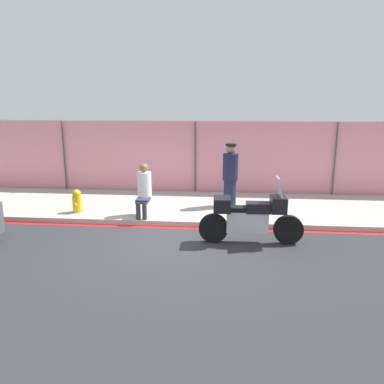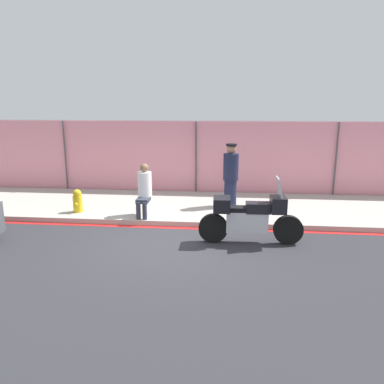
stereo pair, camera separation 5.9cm
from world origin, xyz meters
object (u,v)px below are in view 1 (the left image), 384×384
Objects in this scene: motorcycle at (250,217)px; fire_hydrant at (77,201)px; officer_standing at (230,175)px; person_seated_on_curb at (144,187)px.

fire_hydrant is at bearing 159.82° from motorcycle.
person_seated_on_curb is (-2.23, -1.16, -0.15)m from officer_standing.
person_seated_on_curb is at bearing -3.66° from fire_hydrant.
person_seated_on_curb is 2.19× the size of fire_hydrant.
officer_standing reaches higher than motorcycle.
person_seated_on_curb reaches higher than motorcycle.
motorcycle is 4.78m from fire_hydrant.
officer_standing is 4.27m from fire_hydrant.
person_seated_on_curb is at bearing 150.41° from motorcycle.
motorcycle is at bearing -80.84° from officer_standing.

